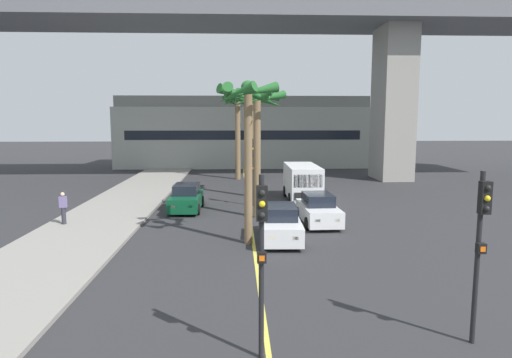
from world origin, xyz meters
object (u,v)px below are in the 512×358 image
at_px(palm_tree_mid_median, 238,114).
at_px(palm_tree_farthest_median, 252,112).
at_px(palm_tree_far_median, 257,116).
at_px(traffic_light_median_far, 253,163).
at_px(traffic_light_median_near, 262,243).
at_px(delivery_van, 302,181).
at_px(car_queue_second, 186,198).
at_px(pedestrian_near_crosswalk, 63,208).
at_px(car_queue_third, 281,224).
at_px(car_queue_front, 318,210).
at_px(traffic_light_right_far_corner, 481,235).
at_px(palm_tree_near_median, 248,114).

relative_size(palm_tree_mid_median, palm_tree_farthest_median, 1.01).
bearing_deg(palm_tree_far_median, traffic_light_median_far, 92.36).
distance_m(traffic_light_median_near, palm_tree_far_median, 15.09).
relative_size(delivery_van, traffic_light_median_far, 1.25).
distance_m(traffic_light_median_far, palm_tree_farthest_median, 4.73).
relative_size(car_queue_second, palm_tree_mid_median, 0.54).
relative_size(palm_tree_far_median, pedestrian_near_crosswalk, 4.32).
bearing_deg(traffic_light_median_far, car_queue_third, -83.15).
height_order(car_queue_second, delivery_van, delivery_van).
bearing_deg(car_queue_front, traffic_light_right_far_corner, -83.41).
height_order(palm_tree_near_median, palm_tree_mid_median, palm_tree_mid_median).
xyz_separation_m(traffic_light_median_far, palm_tree_near_median, (-0.51, -8.53, 2.90)).
bearing_deg(palm_tree_farthest_median, traffic_light_median_near, -91.43).
bearing_deg(palm_tree_near_median, delivery_van, 69.51).
xyz_separation_m(traffic_light_median_near, palm_tree_near_median, (-0.06, 9.51, 2.90)).
height_order(car_queue_second, palm_tree_far_median, palm_tree_far_median).
xyz_separation_m(traffic_light_median_far, palm_tree_mid_median, (-0.90, 12.76, 3.12)).
distance_m(car_queue_front, palm_tree_mid_median, 18.84).
bearing_deg(car_queue_third, delivery_van, 76.26).
xyz_separation_m(car_queue_second, palm_tree_near_median, (3.50, -7.36, 4.89)).
height_order(palm_tree_far_median, pedestrian_near_crosswalk, palm_tree_far_median).
distance_m(car_queue_second, palm_tree_farthest_median, 8.09).
xyz_separation_m(car_queue_third, palm_tree_far_median, (-0.83, 4.76, 4.86)).
bearing_deg(car_queue_front, palm_tree_farthest_median, 110.48).
xyz_separation_m(traffic_light_median_near, palm_tree_mid_median, (-0.45, 30.80, 3.12)).
bearing_deg(palm_tree_far_median, pedestrian_near_crosswalk, -169.33).
xyz_separation_m(car_queue_second, traffic_light_median_near, (3.56, -16.86, 1.99)).
distance_m(car_queue_third, pedestrian_near_crosswalk, 11.07).
height_order(car_queue_second, pedestrian_near_crosswalk, pedestrian_near_crosswalk).
bearing_deg(palm_tree_mid_median, car_queue_second, -102.59).
height_order(delivery_van, traffic_light_median_far, traffic_light_median_far).
bearing_deg(delivery_van, palm_tree_mid_median, 111.32).
height_order(car_queue_front, traffic_light_median_near, traffic_light_median_near).
bearing_deg(delivery_van, traffic_light_median_far, -151.39).
bearing_deg(traffic_light_median_near, palm_tree_far_median, 87.73).
relative_size(car_queue_front, palm_tree_far_median, 0.59).
distance_m(traffic_light_right_far_corner, palm_tree_farthest_median, 21.81).
bearing_deg(car_queue_third, car_queue_second, 126.11).
relative_size(delivery_van, palm_tree_near_median, 0.75).
height_order(palm_tree_mid_median, pedestrian_near_crosswalk, palm_tree_mid_median).
xyz_separation_m(traffic_light_median_near, traffic_light_median_far, (0.45, 18.04, 0.00)).
distance_m(delivery_van, palm_tree_farthest_median, 5.89).
bearing_deg(car_queue_second, traffic_light_median_near, -78.07).
bearing_deg(traffic_light_right_far_corner, palm_tree_near_median, 119.93).
bearing_deg(car_queue_third, traffic_light_median_far, 96.85).
distance_m(traffic_light_median_near, palm_tree_mid_median, 30.96).
bearing_deg(car_queue_third, traffic_light_right_far_corner, -68.71).
xyz_separation_m(delivery_van, palm_tree_mid_median, (-4.27, 10.93, 4.55)).
xyz_separation_m(car_queue_front, traffic_light_median_far, (-3.23, 4.90, 1.99)).
bearing_deg(traffic_light_right_far_corner, pedestrian_near_crosswalk, 139.10).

